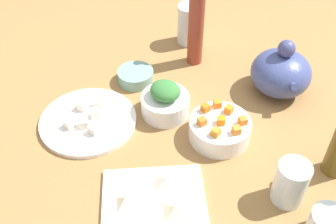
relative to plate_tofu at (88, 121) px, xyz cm
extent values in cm
cube|color=olive|center=(4.05, 20.05, -2.10)|extent=(190.00, 190.00, 3.00)
cylinder|color=white|center=(0.00, 0.00, 0.00)|extent=(24.64, 24.64, 1.20)
cylinder|color=white|center=(-1.11, 20.23, 2.13)|extent=(12.48, 12.48, 5.46)
cylinder|color=white|center=(9.39, 31.99, 2.04)|extent=(14.99, 14.99, 5.28)
cylinder|color=#75A295|center=(-15.25, 13.44, 1.15)|extent=(10.14, 10.14, 3.51)
ellipsoid|color=#3F4B83|center=(-5.90, 52.11, 5.43)|extent=(16.43, 16.19, 12.05)
sphere|color=#42457B|center=(-5.90, 52.11, 13.29)|extent=(4.60, 4.60, 4.60)
cylinder|color=#3F4B83|center=(1.08, 52.11, 6.93)|extent=(5.38, 2.00, 3.93)
cylinder|color=maroon|center=(-22.42, 31.69, 11.09)|extent=(4.53, 4.53, 23.38)
cylinder|color=white|center=(28.87, 42.35, 4.57)|extent=(6.94, 6.94, 10.34)
cylinder|color=white|center=(-33.25, 31.77, 5.68)|extent=(7.25, 7.25, 12.55)
cube|color=orange|center=(9.59, 27.38, 5.58)|extent=(2.40, 2.40, 1.80)
cube|color=orange|center=(5.11, 29.13, 5.58)|extent=(2.44, 2.44, 1.80)
cube|color=orange|center=(13.48, 29.84, 5.58)|extent=(2.54, 2.54, 1.80)
cube|color=orange|center=(6.44, 34.70, 5.58)|extent=(2.55, 2.55, 1.80)
cube|color=orange|center=(9.91, 31.93, 5.58)|extent=(2.09, 2.09, 1.80)
cube|color=orange|center=(10.68, 36.98, 5.58)|extent=(2.11, 2.11, 1.80)
cube|color=orange|center=(13.47, 34.73, 5.58)|extent=(1.99, 1.99, 1.80)
cube|color=orange|center=(3.90, 32.36, 5.58)|extent=(1.88, 1.88, 1.80)
ellipsoid|color=#367737|center=(-1.11, 20.23, 6.93)|extent=(10.85, 10.75, 4.14)
cube|color=white|center=(4.87, 1.62, 1.70)|extent=(3.11, 3.11, 2.20)
cube|color=#F4DFD1|center=(-4.15, -1.43, 1.70)|extent=(2.97, 2.97, 2.20)
cube|color=silver|center=(-0.81, 1.96, 1.70)|extent=(2.44, 2.44, 2.20)
cube|color=white|center=(2.01, -4.52, 1.70)|extent=(3.11, 3.11, 2.20)
cube|color=white|center=(-4.61, 2.81, 1.70)|extent=(2.30, 2.30, 2.20)
cube|color=white|center=(2.42, -0.95, 1.70)|extent=(2.37, 2.37, 2.20)
pyramid|color=beige|center=(26.53, 8.15, 1.61)|extent=(6.12, 6.11, 2.42)
pyramid|color=beige|center=(30.25, 17.94, 1.69)|extent=(7.03, 6.95, 2.58)
pyramid|color=beige|center=(23.17, 16.97, 1.66)|extent=(7.24, 7.26, 2.52)
camera|label=1|loc=(76.28, 10.15, 73.69)|focal=43.78mm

